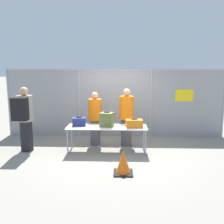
# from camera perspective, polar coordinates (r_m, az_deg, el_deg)

# --- Properties ---
(ground_plane) EXTENTS (120.00, 120.00, 0.00)m
(ground_plane) POSITION_cam_1_polar(r_m,az_deg,el_deg) (7.32, 0.28, -8.83)
(ground_plane) COLOR gray
(fence_section) EXTENTS (7.51, 0.07, 2.33)m
(fence_section) POSITION_cam_1_polar(r_m,az_deg,el_deg) (8.62, 0.73, 2.37)
(fence_section) COLOR #9EA0A5
(fence_section) RESTS_ON ground_plane
(inspection_table) EXTENTS (2.25, 0.70, 0.74)m
(inspection_table) POSITION_cam_1_polar(r_m,az_deg,el_deg) (7.05, -1.19, -3.75)
(inspection_table) COLOR silver
(inspection_table) RESTS_ON ground_plane
(suitcase_navy) EXTENTS (0.42, 0.34, 0.26)m
(suitcase_navy) POSITION_cam_1_polar(r_m,az_deg,el_deg) (7.18, -7.55, -2.20)
(suitcase_navy) COLOR navy
(suitcase_navy) RESTS_ON inspection_table
(suitcase_olive) EXTENTS (0.41, 0.38, 0.42)m
(suitcase_olive) POSITION_cam_1_polar(r_m,az_deg,el_deg) (7.01, -1.21, -1.73)
(suitcase_olive) COLOR #566033
(suitcase_olive) RESTS_ON inspection_table
(suitcase_orange) EXTENTS (0.48, 0.30, 0.24)m
(suitcase_orange) POSITION_cam_1_polar(r_m,az_deg,el_deg) (6.93, 5.09, -2.64)
(suitcase_orange) COLOR orange
(suitcase_orange) RESTS_ON inspection_table
(traveler_hooded) EXTENTS (0.46, 0.71, 1.84)m
(traveler_hooded) POSITION_cam_1_polar(r_m,az_deg,el_deg) (7.43, -19.37, -1.02)
(traveler_hooded) COLOR black
(traveler_hooded) RESTS_ON ground_plane
(security_worker_near) EXTENTS (0.41, 0.41, 1.65)m
(security_worker_near) POSITION_cam_1_polar(r_m,az_deg,el_deg) (7.70, -3.90, -1.34)
(security_worker_near) COLOR #4C4C51
(security_worker_near) RESTS_ON ground_plane
(security_worker_far) EXTENTS (0.43, 0.43, 1.75)m
(security_worker_far) POSITION_cam_1_polar(r_m,az_deg,el_deg) (7.61, 3.34, -1.03)
(security_worker_far) COLOR #4C4C51
(security_worker_far) RESTS_ON ground_plane
(utility_trailer) EXTENTS (4.32, 2.34, 0.66)m
(utility_trailer) POSITION_cam_1_polar(r_m,az_deg,el_deg) (10.26, 3.20, -1.01)
(utility_trailer) COLOR #4C6B47
(utility_trailer) RESTS_ON ground_plane
(traffic_cone) EXTENTS (0.44, 0.44, 0.55)m
(traffic_cone) POSITION_cam_1_polar(r_m,az_deg,el_deg) (5.75, 2.59, -11.55)
(traffic_cone) COLOR black
(traffic_cone) RESTS_ON ground_plane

